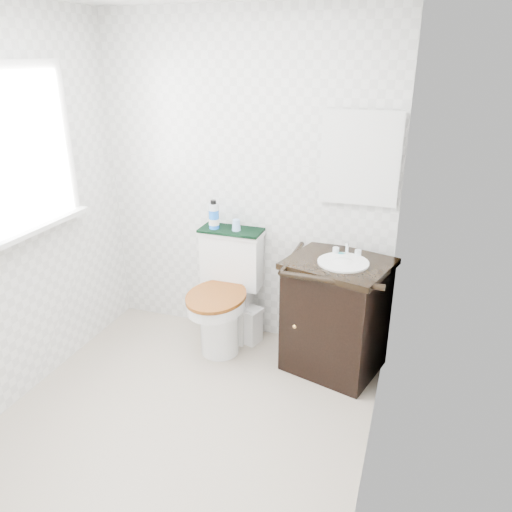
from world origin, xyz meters
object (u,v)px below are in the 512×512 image
Objects in this scene: vanity at (336,313)px; mouthwash_bottle at (214,216)px; trash_bin at (248,324)px; toilet at (226,298)px; cup at (236,225)px.

mouthwash_bottle is at bearing 170.33° from vanity.
mouthwash_bottle is (-0.28, 0.04, 0.84)m from trash_bin.
toilet is 0.84m from vanity.
trash_bin is 0.89m from mouthwash_bottle.
vanity is 0.75m from trash_bin.
vanity reaches higher than toilet.
trash_bin is at bearing 24.30° from toilet.
trash_bin is 1.33× the size of mouthwash_bottle.
vanity is 11.23× the size of cup.
trash_bin is (-0.69, 0.13, -0.29)m from vanity.
mouthwash_bottle reaches higher than cup.
toilet is at bearing 175.88° from vanity.
toilet is at bearing -155.70° from trash_bin.
toilet is 0.56m from cup.
cup is at bearing 3.20° from mouthwash_bottle.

